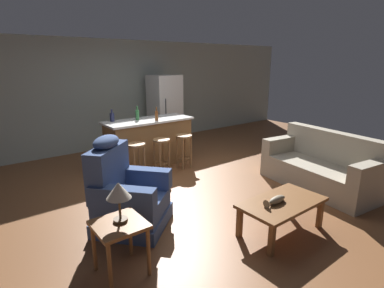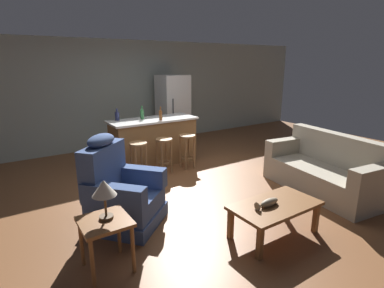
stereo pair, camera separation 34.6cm
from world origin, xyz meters
TOP-DOWN VIEW (x-y plane):
  - ground_plane at (0.00, 0.00)m, footprint 12.00×12.00m
  - back_wall at (0.00, 3.12)m, footprint 12.00×0.05m
  - coffee_table at (-0.01, -1.93)m, footprint 1.10×0.60m
  - fish_figurine at (-0.14, -1.92)m, footprint 0.34×0.10m
  - couch at (1.71, -1.47)m, footprint 1.09×2.00m
  - recliner_near_lamp at (-1.46, -0.61)m, footprint 1.19×1.19m
  - end_table at (-1.91, -1.42)m, footprint 0.48×0.48m
  - table_lamp at (-1.89, -1.40)m, footprint 0.24×0.24m
  - kitchen_island at (0.00, 1.35)m, footprint 1.80×0.70m
  - bar_stool_left at (-0.62, 0.72)m, footprint 0.32×0.32m
  - bar_stool_middle at (-0.09, 0.72)m, footprint 0.32×0.32m
  - bar_stool_right at (0.43, 0.72)m, footprint 0.32×0.32m
  - refrigerator at (1.16, 2.55)m, footprint 0.70×0.69m
  - bottle_tall_green at (0.08, 1.15)m, footprint 0.07×0.07m
  - bottle_short_amber at (-0.66, 1.60)m, footprint 0.09×0.09m
  - bottle_wine_dark at (-0.19, 1.45)m, footprint 0.07×0.07m

SIDE VIEW (x-z plane):
  - ground_plane at x=0.00m, z-range 0.00..0.00m
  - couch at x=1.71m, z-range -0.13..0.81m
  - coffee_table at x=-0.01m, z-range 0.15..0.57m
  - recliner_near_lamp at x=-1.46m, z-range -0.18..1.02m
  - end_table at x=-1.91m, z-range 0.18..0.74m
  - fish_figurine at x=-0.14m, z-range 0.41..0.51m
  - bar_stool_left at x=-0.62m, z-range 0.13..0.81m
  - bar_stool_middle at x=-0.09m, z-range 0.13..0.81m
  - bar_stool_right at x=0.43m, z-range 0.13..0.81m
  - kitchen_island at x=0.00m, z-range 0.00..0.95m
  - table_lamp at x=-1.89m, z-range 0.66..1.07m
  - refrigerator at x=1.16m, z-range 0.00..1.76m
  - bottle_short_amber at x=-0.66m, z-range 0.92..1.16m
  - bottle_tall_green at x=0.08m, z-range 0.92..1.19m
  - bottle_wine_dark at x=-0.19m, z-range 0.92..1.19m
  - back_wall at x=0.00m, z-range 0.00..2.60m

